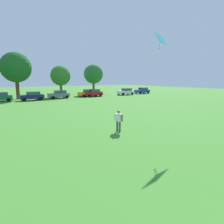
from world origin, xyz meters
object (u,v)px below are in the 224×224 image
Objects in this scene: parked_car_orange_5 at (88,93)px; tree_center at (16,67)px; parked_car_red_6 at (93,93)px; tree_far_right at (93,74)px; adult_bystander at (119,119)px; tree_right at (60,76)px; kite at (160,39)px; parked_car_navy_3 at (32,96)px; parked_car_blue_8 at (142,90)px; parked_car_white_7 at (126,92)px; parked_car_gray_4 at (59,94)px.

tree_center is (-14.29, 3.10, 5.44)m from parked_car_orange_5.
tree_far_right is at bearing -118.92° from parked_car_red_6.
tree_right is at bearing 151.87° from adult_bystander.
kite is at bearing 54.17° from adult_bystander.
parked_car_navy_3 is 18.55m from tree_far_right.
parked_car_navy_3 is 9.64m from tree_right.
parked_car_orange_5 is at bearing -129.32° from tree_far_right.
parked_car_navy_3 and parked_car_blue_8 have the same top height.
tree_right is 0.91× the size of tree_far_right.
tree_far_right reaches higher than parked_car_white_7.
parked_car_red_6 is 15.84m from parked_car_blue_8.
parked_car_red_6 is at bearing -2.44° from parked_car_white_7.
parked_car_white_7 is at bearing -9.07° from tree_center.
parked_car_navy_3 is 0.61× the size of tree_right.
tree_far_right is (-12.64, 5.19, 4.41)m from parked_car_blue_8.
parked_car_white_7 is at bearing -45.65° from tree_far_right.
tree_center reaches higher than tree_right.
tree_right is at bearing 3.50° from tree_center.
tree_right reaches higher than parked_car_blue_8.
kite is 31.30m from parked_car_orange_5.
tree_right is at bearing -169.98° from tree_far_right.
parked_car_navy_3 is at bearing -66.68° from tree_center.
kite is at bearing 73.78° from parked_car_orange_5.
parked_car_gray_4 is (5.57, 0.93, 0.00)m from parked_car_navy_3.
parked_car_blue_8 is 14.35m from tree_far_right.
parked_car_gray_4 is at bearing -1.71° from parked_car_red_6.
parked_car_blue_8 is (23.89, 0.35, 0.00)m from parked_car_gray_4.
tree_right is at bearing -146.99° from parked_car_navy_3.
adult_bystander is at bearing 51.27° from parked_car_white_7.
parked_car_orange_5 is 8.18m from tree_far_right.
tree_right is (-22.07, 3.52, 3.92)m from parked_car_blue_8.
adult_bystander is at bearing -85.27° from tree_center.
parked_car_blue_8 is (25.57, 29.60, -6.17)m from kite.
parked_car_blue_8 is at bearing -179.17° from parked_car_gray_4.
kite is at bearing 49.18° from parked_car_blue_8.
parked_car_blue_8 is at bearing -5.40° from tree_center.
parked_car_white_7 is 25.57m from tree_center.
tree_right is (3.50, 33.13, -2.26)m from kite.
tree_center reaches higher than tree_far_right.
tree_far_right is (11.25, 5.53, 4.41)m from parked_car_gray_4.
tree_right reaches higher than parked_car_orange_5.
parked_car_white_7 is at bearing 8.43° from parked_car_blue_8.
parked_car_orange_5 is (11.69, 28.37, -0.14)m from adult_bystander.
parked_car_white_7 is (17.28, -0.63, 0.00)m from parked_car_gray_4.
parked_car_gray_4 is 0.46× the size of tree_center.
tree_right is at bearing -16.23° from parked_car_white_7.
adult_bystander is 27.24m from parked_car_navy_3.
parked_car_blue_8 is (6.61, 0.98, 0.00)m from parked_car_white_7.
parked_car_white_7 is 0.55× the size of tree_far_right.
parked_car_blue_8 is (17.00, 0.14, 0.00)m from parked_car_orange_5.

